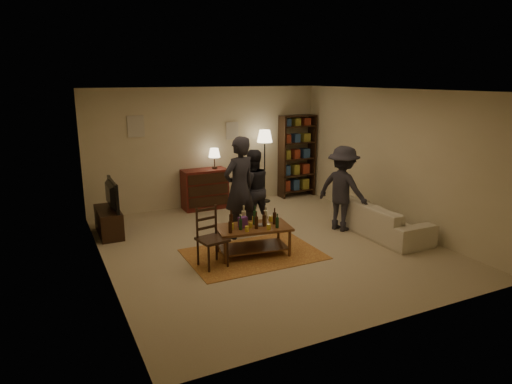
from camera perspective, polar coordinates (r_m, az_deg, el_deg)
floor at (r=8.20m, az=1.44°, el=-6.63°), size 6.00×6.00×0.00m
room_shell at (r=10.25m, az=-9.51°, el=7.85°), size 6.00×6.00×6.00m
rug at (r=7.77m, az=-0.34°, el=-7.77°), size 2.20×1.50×0.01m
coffee_table at (r=7.62m, az=-0.39°, el=-4.81°), size 1.30×0.84×0.84m
dining_chair at (r=7.21m, az=-5.73°, el=-5.36°), size 0.49×0.49×0.97m
tv_stand at (r=9.03m, az=-17.96°, el=-2.78°), size 0.40×1.00×1.06m
dresser at (r=10.37m, az=-6.38°, el=0.52°), size 1.00×0.50×1.36m
bookshelf at (r=11.34m, az=5.14°, el=4.61°), size 0.90×0.34×2.02m
floor_lamp at (r=10.69m, az=1.09°, el=6.37°), size 0.36×0.36×1.72m
sofa at (r=8.98m, az=15.26°, el=-3.22°), size 0.81×2.08×0.61m
person_left at (r=8.33m, az=-2.09°, el=0.53°), size 0.79×0.63×1.89m
person_right at (r=8.93m, az=-0.49°, el=0.39°), size 0.81×0.65×1.56m
person_by_sofa at (r=8.94m, az=10.79°, el=0.42°), size 0.96×1.21×1.65m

